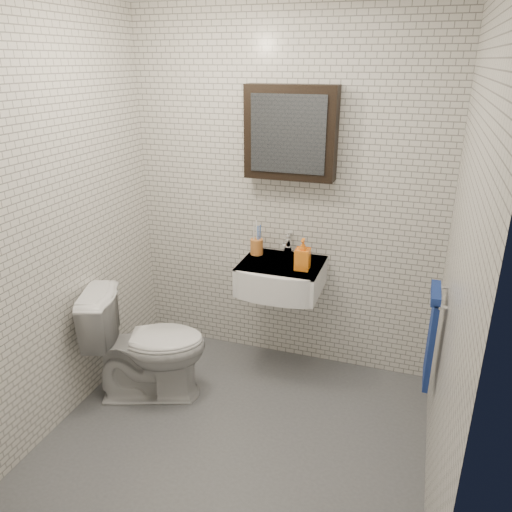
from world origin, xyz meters
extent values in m
cube|color=#4E5256|center=(0.00, 0.00, 0.01)|extent=(2.20, 2.00, 0.01)
cube|color=silver|center=(0.00, 1.00, 1.25)|extent=(2.20, 0.02, 2.50)
cube|color=silver|center=(0.00, -1.00, 1.25)|extent=(2.20, 0.02, 2.50)
cube|color=silver|center=(-1.10, 0.00, 1.25)|extent=(0.02, 2.00, 2.50)
cube|color=silver|center=(1.10, 0.00, 1.25)|extent=(0.02, 2.00, 2.50)
cube|color=white|center=(0.05, 0.78, 0.75)|extent=(0.55, 0.45, 0.20)
cylinder|color=silver|center=(0.05, 0.80, 0.84)|extent=(0.31, 0.31, 0.02)
cylinder|color=silver|center=(0.05, 0.80, 0.85)|extent=(0.04, 0.04, 0.01)
cube|color=white|center=(0.05, 0.78, 0.84)|extent=(0.55, 0.45, 0.01)
cylinder|color=silver|center=(0.05, 0.94, 0.88)|extent=(0.06, 0.06, 0.06)
cylinder|color=silver|center=(0.05, 0.94, 0.94)|extent=(0.03, 0.03, 0.08)
cylinder|color=silver|center=(0.05, 0.88, 0.97)|extent=(0.02, 0.12, 0.02)
cube|color=silver|center=(0.05, 0.97, 0.99)|extent=(0.02, 0.09, 0.01)
cube|color=black|center=(0.05, 0.93, 1.70)|extent=(0.60, 0.14, 0.60)
cube|color=#3F444C|center=(0.05, 0.85, 1.70)|extent=(0.49, 0.01, 0.49)
cylinder|color=silver|center=(1.06, 0.35, 0.95)|extent=(0.02, 0.30, 0.02)
cylinder|color=silver|center=(1.08, 0.48, 0.95)|extent=(0.04, 0.02, 0.02)
cylinder|color=silver|center=(1.08, 0.22, 0.95)|extent=(0.04, 0.02, 0.02)
cube|color=navy|center=(1.05, 0.35, 0.68)|extent=(0.03, 0.26, 0.54)
cube|color=navy|center=(1.04, 0.35, 0.96)|extent=(0.05, 0.26, 0.05)
cylinder|color=#CC7633|center=(-0.17, 0.88, 0.91)|extent=(0.10, 0.10, 0.11)
cylinder|color=white|center=(-0.18, 0.86, 0.98)|extent=(0.02, 0.03, 0.21)
cylinder|color=#406ECE|center=(-0.15, 0.87, 0.97)|extent=(0.02, 0.02, 0.19)
cylinder|color=white|center=(-0.17, 0.89, 0.98)|extent=(0.03, 0.04, 0.22)
cylinder|color=#406ECE|center=(-0.14, 0.89, 0.97)|extent=(0.03, 0.04, 0.20)
imported|color=orange|center=(0.21, 0.71, 0.96)|extent=(0.10, 0.10, 0.21)
imported|color=silver|center=(-0.70, 0.21, 0.39)|extent=(0.86, 0.66, 0.78)
camera|label=1|loc=(0.89, -2.27, 2.14)|focal=35.00mm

